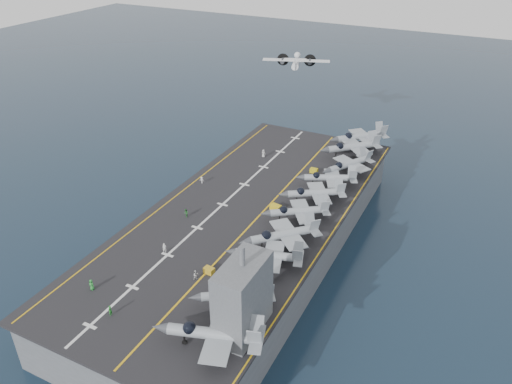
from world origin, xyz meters
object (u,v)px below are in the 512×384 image
at_px(fighter_jet_0, 214,333).
at_px(tow_cart_a, 209,270).
at_px(transport_plane, 296,64).
at_px(island_superstructure, 243,290).

height_order(fighter_jet_0, tow_cart_a, fighter_jet_0).
relative_size(fighter_jet_0, transport_plane, 0.83).
xyz_separation_m(fighter_jet_0, tow_cart_a, (-9.61, 14.11, -2.29)).
bearing_deg(transport_plane, fighter_jet_0, -73.89).
xyz_separation_m(island_superstructure, tow_cart_a, (-11.49, 8.99, -6.96)).
distance_m(island_superstructure, transport_plane, 91.26).
bearing_deg(fighter_jet_0, island_superstructure, 69.80).
bearing_deg(tow_cart_a, transport_plane, 102.26).
bearing_deg(island_superstructure, transport_plane, 108.15).
xyz_separation_m(fighter_jet_0, transport_plane, (-26.43, 91.49, 12.81)).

